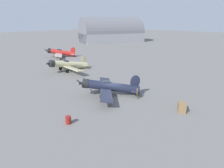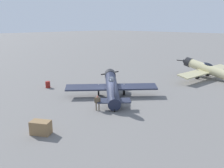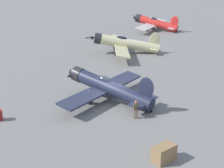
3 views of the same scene
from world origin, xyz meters
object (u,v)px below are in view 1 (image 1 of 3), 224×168
airplane_foreground (109,86)px  ground_crew_mechanic (137,93)px  airplane_mid_apron (68,65)px  airplane_far_line (60,52)px  fuel_drum (68,120)px  equipment_crate (182,107)px

airplane_foreground → ground_crew_mechanic: bearing=157.6°
airplane_mid_apron → airplane_far_line: size_ratio=1.18×
airplane_mid_apron → fuel_drum: size_ratio=15.32×
airplane_foreground → airplane_far_line: (-13.00, -34.70, -0.01)m
equipment_crate → fuel_drum: 14.03m
airplane_foreground → fuel_drum: airplane_foreground is taller
airplane_foreground → ground_crew_mechanic: airplane_foreground is taller
ground_crew_mechanic → fuel_drum: size_ratio=1.78×
airplane_far_line → ground_crew_mechanic: airplane_far_line is taller
airplane_mid_apron → equipment_crate: size_ratio=7.58×
airplane_foreground → airplane_far_line: size_ratio=0.80×
airplane_foreground → airplane_mid_apron: size_ratio=0.68×
ground_crew_mechanic → equipment_crate: ground_crew_mechanic is taller
airplane_far_line → ground_crew_mechanic: 40.25m
equipment_crate → airplane_mid_apron: bearing=-93.9°
airplane_foreground → fuel_drum: 9.84m
airplane_foreground → equipment_crate: size_ratio=5.12×
equipment_crate → airplane_foreground: bearing=-76.9°
ground_crew_mechanic → fuel_drum: 11.26m
airplane_far_line → fuel_drum: size_ratio=13.02×
airplane_foreground → airplane_mid_apron: (-4.37, -17.61, 0.05)m
airplane_far_line → equipment_crate: airplane_far_line is taller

